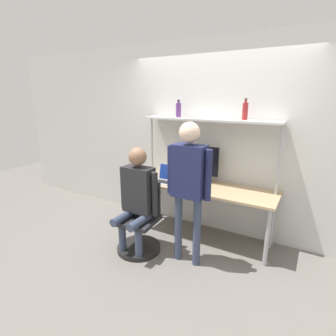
{
  "coord_description": "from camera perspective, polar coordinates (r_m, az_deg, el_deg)",
  "views": [
    {
      "loc": [
        1.29,
        -2.84,
        1.94
      ],
      "look_at": [
        -0.23,
        -0.2,
        1.11
      ],
      "focal_mm": 28.0,
      "sensor_mm": 36.0,
      "label": 1
    }
  ],
  "objects": [
    {
      "name": "ground_plane",
      "position": [
        3.67,
        4.89,
        -16.68
      ],
      "size": [
        12.0,
        12.0,
        0.0
      ],
      "primitive_type": "plane",
      "color": "slate"
    },
    {
      "name": "desk",
      "position": [
        3.65,
        7.41,
        -4.99
      ],
      "size": [
        1.98,
        0.64,
        0.76
      ],
      "color": "tan",
      "rests_on": "ground_plane"
    },
    {
      "name": "cell_phone",
      "position": [
        3.58,
        3.06,
        -3.88
      ],
      "size": [
        0.07,
        0.15,
        0.01
      ],
      "color": "silver",
      "rests_on": "desk"
    },
    {
      "name": "shelf_unit",
      "position": [
        3.61,
        8.83,
        7.34
      ],
      "size": [
        1.88,
        0.3,
        1.66
      ],
      "color": "silver",
      "rests_on": "ground_plane"
    },
    {
      "name": "bottle_red",
      "position": [
        3.44,
        16.43,
        11.82
      ],
      "size": [
        0.07,
        0.07,
        0.26
      ],
      "color": "maroon",
      "rests_on": "shelf_unit"
    },
    {
      "name": "bottle_purple",
      "position": [
        3.77,
        2.3,
        12.54
      ],
      "size": [
        0.08,
        0.08,
        0.24
      ],
      "color": "#593372",
      "rests_on": "shelf_unit"
    },
    {
      "name": "laptop",
      "position": [
        3.75,
        -0.19,
        -1.94
      ],
      "size": [
        0.33,
        0.25,
        0.25
      ],
      "color": "#BCBCC1",
      "rests_on": "desk"
    },
    {
      "name": "person_standing",
      "position": [
        2.93,
        4.51,
        -1.9
      ],
      "size": [
        0.54,
        0.23,
        1.68
      ],
      "color": "#38425B",
      "rests_on": "ground_plane"
    },
    {
      "name": "person_seated",
      "position": [
        3.26,
        -6.79,
        -5.42
      ],
      "size": [
        0.55,
        0.47,
        1.36
      ],
      "color": "#38425B",
      "rests_on": "ground_plane"
    },
    {
      "name": "office_chair",
      "position": [
        3.51,
        -6.09,
        -13.18
      ],
      "size": [
        0.56,
        0.56,
        0.9
      ],
      "color": "black",
      "rests_on": "ground_plane"
    },
    {
      "name": "wall_back",
      "position": [
        3.8,
        9.81,
        6.13
      ],
      "size": [
        8.0,
        0.06,
        2.7
      ],
      "color": "silver",
      "rests_on": "ground_plane"
    },
    {
      "name": "monitor",
      "position": [
        3.72,
        7.24,
        1.14
      ],
      "size": [
        0.5,
        0.22,
        0.52
      ],
      "color": "black",
      "rests_on": "desk"
    }
  ]
}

